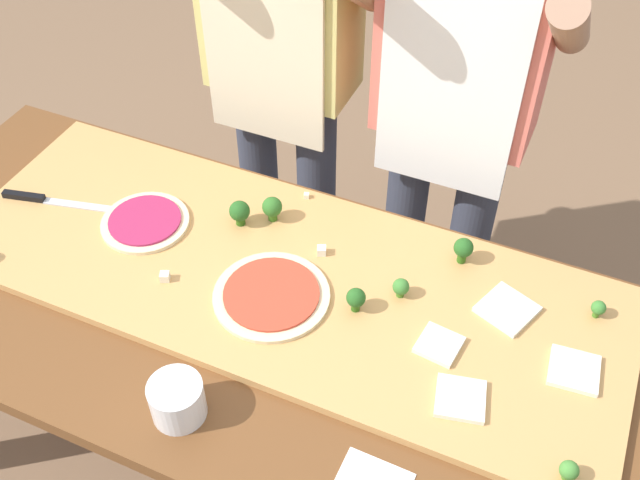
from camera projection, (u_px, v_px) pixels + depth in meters
name	position (u px, v px, depth m)	size (l,w,h in m)	color
ground_plane	(260.00, 474.00, 2.23)	(8.00, 8.00, 0.00)	brown
prep_table	(243.00, 330.00, 1.74)	(1.88, 0.84, 0.79)	brown
cutting_board	(281.00, 276.00, 1.71)	(1.57, 0.57, 0.02)	tan
chefs_knife	(42.00, 199.00, 1.87)	(0.29, 0.09, 0.02)	#B7BABF
pizza_whole_tomato_red	(271.00, 295.00, 1.65)	(0.26, 0.26, 0.02)	beige
pizza_whole_beet_magenta	(145.00, 222.00, 1.81)	(0.21, 0.21, 0.02)	beige
pizza_slice_near_left	(574.00, 370.00, 1.51)	(0.10, 0.10, 0.01)	silver
pizza_slice_center	(439.00, 345.00, 1.56)	(0.08, 0.08, 0.01)	silver
pizza_slice_far_left	(507.00, 309.00, 1.62)	(0.11, 0.11, 0.01)	silver
pizza_slice_far_right	(460.00, 399.00, 1.46)	(0.10, 0.10, 0.01)	silver
broccoli_floret_back_mid	(356.00, 298.00, 1.60)	(0.04, 0.04, 0.06)	#2C5915
broccoli_floret_front_right	(272.00, 208.00, 1.80)	(0.05, 0.05, 0.07)	#366618
broccoli_floret_center_left	(569.00, 471.00, 1.34)	(0.04, 0.04, 0.05)	#487A23
broccoli_floret_back_left	(401.00, 287.00, 1.64)	(0.04, 0.04, 0.05)	#3F7220
broccoli_floret_front_left	(598.00, 308.00, 1.60)	(0.03, 0.03, 0.04)	#3F7220
broccoli_floret_front_mid	(240.00, 212.00, 1.79)	(0.05, 0.05, 0.07)	#2C5915
broccoli_floret_back_right	(463.00, 249.00, 1.70)	(0.05, 0.05, 0.07)	#2C5915
cheese_crumble_a	(322.00, 251.00, 1.74)	(0.02, 0.02, 0.02)	white
cheese_crumble_b	(165.00, 277.00, 1.68)	(0.02, 0.02, 0.02)	silver
cheese_crumble_c	(308.00, 196.00, 1.88)	(0.01, 0.01, 0.01)	silver
flour_cup	(178.00, 401.00, 1.45)	(0.11, 0.11, 0.09)	white
cook_left	(281.00, 54.00, 2.02)	(0.54, 0.39, 1.67)	#333847
cook_right	(456.00, 96.00, 1.88)	(0.54, 0.39, 1.67)	#333847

